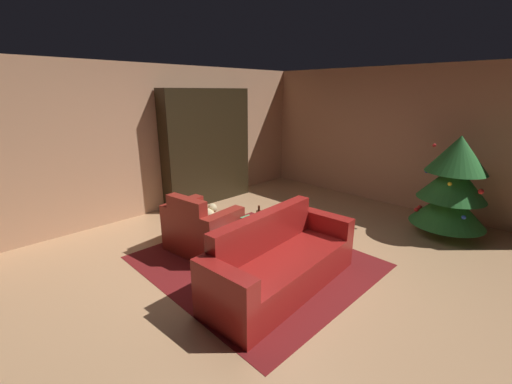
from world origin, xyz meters
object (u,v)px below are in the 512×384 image
(armchair_red, at_px, (202,230))
(decorated_tree, at_px, (453,185))
(couch_red, at_px, (280,263))
(book_stack_on_table, at_px, (249,223))
(bookshelf_unit, at_px, (213,148))
(coffee_table, at_px, (248,232))
(bottle_on_table, at_px, (259,218))

(armchair_red, relative_size, decorated_tree, 0.68)
(couch_red, distance_m, book_stack_on_table, 0.83)
(bookshelf_unit, distance_m, armchair_red, 2.37)
(decorated_tree, bearing_deg, coffee_table, -120.69)
(coffee_table, relative_size, decorated_tree, 0.48)
(coffee_table, bearing_deg, decorated_tree, 59.31)
(couch_red, height_order, decorated_tree, decorated_tree)
(book_stack_on_table, bearing_deg, bottle_on_table, 72.08)
(couch_red, bearing_deg, armchair_red, -174.88)
(bookshelf_unit, bearing_deg, book_stack_on_table, -27.04)
(armchair_red, xyz_separation_m, book_stack_on_table, (0.55, 0.36, 0.17))
(coffee_table, xyz_separation_m, bottle_on_table, (0.01, 0.20, 0.15))
(armchair_red, distance_m, coffee_table, 0.67)
(book_stack_on_table, bearing_deg, coffee_table, -55.84)
(coffee_table, bearing_deg, couch_red, -14.61)
(armchair_red, height_order, book_stack_on_table, armchair_red)
(armchair_red, distance_m, couch_red, 1.32)
(book_stack_on_table, height_order, bottle_on_table, bottle_on_table)
(bookshelf_unit, distance_m, coffee_table, 2.64)
(armchair_red, relative_size, coffee_table, 1.42)
(book_stack_on_table, height_order, decorated_tree, decorated_tree)
(bottle_on_table, bearing_deg, armchair_red, -139.54)
(book_stack_on_table, xyz_separation_m, decorated_tree, (1.62, 2.61, 0.31))
(bookshelf_unit, relative_size, decorated_tree, 1.43)
(couch_red, xyz_separation_m, decorated_tree, (0.85, 2.86, 0.50))
(decorated_tree, bearing_deg, book_stack_on_table, -121.83)
(bookshelf_unit, height_order, armchair_red, bookshelf_unit)
(bookshelf_unit, relative_size, bottle_on_table, 7.71)
(bottle_on_table, bearing_deg, coffee_table, -92.39)
(coffee_table, height_order, decorated_tree, decorated_tree)
(couch_red, bearing_deg, bookshelf_unit, 155.22)
(armchair_red, bearing_deg, decorated_tree, 53.90)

